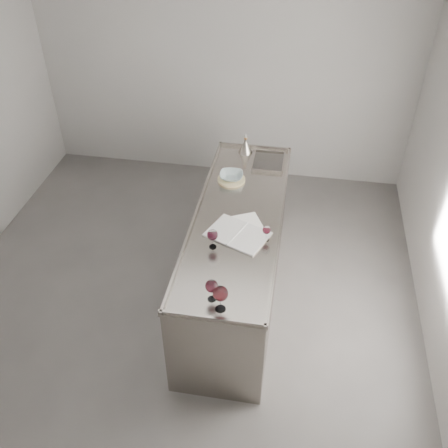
% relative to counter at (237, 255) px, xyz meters
% --- Properties ---
extents(room_shell, '(4.54, 5.04, 2.84)m').
position_rel_counter_xyz_m(room_shell, '(-0.50, -0.30, 0.93)').
color(room_shell, '#54514F').
rests_on(room_shell, ground).
extents(counter, '(0.77, 2.42, 0.97)m').
position_rel_counter_xyz_m(counter, '(0.00, 0.00, 0.00)').
color(counter, gray).
rests_on(counter, ground).
extents(wine_glass_left, '(0.09, 0.09, 0.17)m').
position_rel_counter_xyz_m(wine_glass_left, '(-0.14, -0.44, 0.59)').
color(wine_glass_left, white).
rests_on(wine_glass_left, counter).
extents(wine_glass_middle, '(0.09, 0.09, 0.18)m').
position_rel_counter_xyz_m(wine_glass_middle, '(-0.04, -1.00, 0.60)').
color(wine_glass_middle, white).
rests_on(wine_glass_middle, counter).
extents(wine_glass_right, '(0.11, 0.11, 0.21)m').
position_rel_counter_xyz_m(wine_glass_right, '(0.04, -1.08, 0.62)').
color(wine_glass_right, white).
rests_on(wine_glass_right, counter).
extents(wine_glass_small, '(0.07, 0.07, 0.14)m').
position_rel_counter_xyz_m(wine_glass_small, '(0.27, -0.28, 0.57)').
color(wine_glass_small, white).
rests_on(wine_glass_small, counter).
extents(notebook, '(0.58, 0.50, 0.02)m').
position_rel_counter_xyz_m(notebook, '(0.04, -0.26, 0.48)').
color(notebook, silver).
rests_on(notebook, counter).
extents(loose_paper_top, '(0.33, 0.38, 0.00)m').
position_rel_counter_xyz_m(loose_paper_top, '(0.11, -0.11, 0.47)').
color(loose_paper_top, white).
rests_on(loose_paper_top, counter).
extents(trivet, '(0.34, 0.34, 0.02)m').
position_rel_counter_xyz_m(trivet, '(-0.14, 0.54, 0.48)').
color(trivet, '#C7B681').
rests_on(trivet, counter).
extents(ceramic_bowl, '(0.24, 0.24, 0.05)m').
position_rel_counter_xyz_m(ceramic_bowl, '(-0.14, 0.54, 0.52)').
color(ceramic_bowl, '#95AAAD').
rests_on(ceramic_bowl, trivet).
extents(wine_funnel, '(0.15, 0.15, 0.22)m').
position_rel_counter_xyz_m(wine_funnel, '(-0.08, 1.08, 0.53)').
color(wine_funnel, '#9B958A').
rests_on(wine_funnel, counter).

